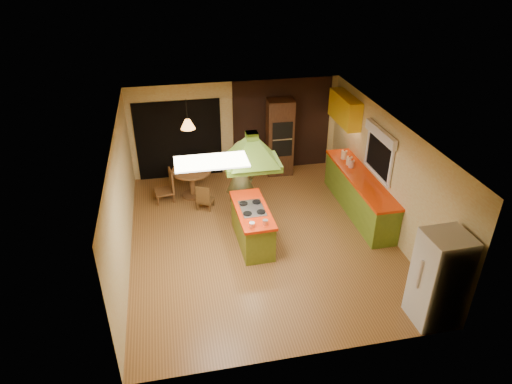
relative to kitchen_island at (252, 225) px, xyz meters
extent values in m
plane|color=#936030|center=(0.22, 0.13, -0.42)|extent=(6.50, 6.50, 0.00)
plane|color=beige|center=(0.22, 3.38, 0.83)|extent=(5.50, 0.00, 5.50)
plane|color=beige|center=(0.22, -3.12, 0.83)|extent=(5.50, 0.00, 5.50)
plane|color=beige|center=(-2.53, 0.13, 0.83)|extent=(0.00, 6.50, 6.50)
plane|color=beige|center=(2.97, 0.13, 0.83)|extent=(0.00, 6.50, 6.50)
plane|color=silver|center=(0.22, 0.13, 2.08)|extent=(6.50, 6.50, 0.00)
cube|color=#381E14|center=(1.47, 3.36, 0.83)|extent=(2.64, 0.03, 2.50)
cube|color=black|center=(-1.28, 3.36, 0.63)|extent=(2.20, 0.03, 2.10)
cube|color=olive|center=(2.67, 0.73, 0.01)|extent=(0.58, 3.00, 0.86)
cube|color=#E53807|center=(2.67, 0.73, 0.47)|extent=(0.62, 3.05, 0.06)
cube|color=yellow|center=(2.79, 2.33, 1.53)|extent=(0.34, 1.40, 0.70)
cube|color=black|center=(2.94, 0.53, 1.13)|extent=(0.03, 1.16, 0.96)
cube|color=white|center=(2.89, 0.53, 1.60)|extent=(0.10, 1.35, 0.22)
cube|color=white|center=(-0.88, -1.07, 2.07)|extent=(1.20, 0.60, 0.03)
cube|color=olive|center=(0.00, 0.00, -0.04)|extent=(0.65, 1.58, 0.77)
cube|color=red|center=(0.00, 0.00, 0.38)|extent=(0.70, 1.65, 0.06)
cube|color=silver|center=(0.00, 0.00, 0.41)|extent=(0.49, 0.70, 0.02)
cube|color=#4C6B1A|center=(0.00, 0.00, 1.43)|extent=(1.08, 0.78, 0.13)
pyramid|color=#4C6B1A|center=(0.00, 0.00, 1.94)|extent=(1.08, 0.78, 0.45)
cube|color=#4C6B1A|center=(0.00, 0.00, 2.01)|extent=(0.22, 0.22, 0.14)
imported|color=brown|center=(-0.05, 1.17, 0.50)|extent=(0.70, 0.49, 1.83)
cube|color=silver|center=(2.55, -2.76, 0.43)|extent=(0.72, 0.68, 1.70)
cube|color=#492A17|center=(1.34, 3.08, 0.61)|extent=(0.71, 0.62, 2.06)
cube|color=black|center=(1.34, 2.78, 0.91)|extent=(0.53, 0.05, 0.45)
cube|color=black|center=(1.34, 2.78, 0.41)|extent=(0.53, 0.05, 0.45)
cylinder|color=brown|center=(-1.07, 2.22, 0.28)|extent=(0.96, 0.96, 0.05)
cylinder|color=brown|center=(-1.07, 2.22, -0.06)|extent=(0.14, 0.14, 0.67)
cylinder|color=brown|center=(-1.07, 2.22, -0.39)|extent=(0.54, 0.54, 0.05)
cone|color=#FF9E3F|center=(-1.07, 2.22, 1.48)|extent=(0.36, 0.36, 0.22)
cylinder|color=#FFF0CD|center=(2.62, 1.69, 0.61)|extent=(0.18, 0.18, 0.21)
cylinder|color=#F7E8C7|center=(2.62, 1.35, 0.60)|extent=(0.19, 0.19, 0.20)
cylinder|color=beige|center=(2.62, 1.21, 0.59)|extent=(0.15, 0.15, 0.18)
camera|label=1|loc=(-1.50, -7.78, 5.31)|focal=32.00mm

